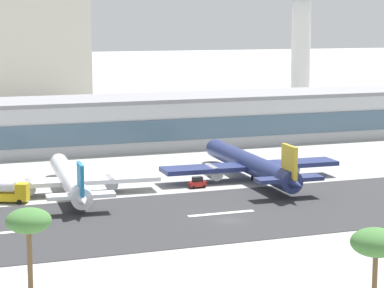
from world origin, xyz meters
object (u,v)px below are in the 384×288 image
(terminal_building, at_px, (100,123))
(control_tower, at_px, (301,33))
(service_baggage_tug_0, at_px, (197,183))
(airliner_blue_tail_gate_0, at_px, (70,181))
(airliner_gold_tail_gate_1, at_px, (253,165))
(palm_tree_0, at_px, (29,223))
(service_fuel_truck_1, at_px, (5,192))
(palm_tree_2, at_px, (376,244))

(terminal_building, xyz_separation_m, control_tower, (79.65, 42.14, 22.05))
(control_tower, height_order, service_baggage_tug_0, control_tower)
(control_tower, distance_m, airliner_blue_tail_gate_0, 138.49)
(terminal_building, height_order, service_baggage_tug_0, terminal_building)
(airliner_gold_tail_gate_1, bearing_deg, control_tower, -30.84)
(terminal_building, bearing_deg, airliner_blue_tail_gate_0, -109.15)
(service_baggage_tug_0, bearing_deg, terminal_building, 94.94)
(palm_tree_0, bearing_deg, airliner_blue_tail_gate_0, 74.97)
(airliner_blue_tail_gate_0, relative_size, airliner_gold_tail_gate_1, 0.88)
(airliner_gold_tail_gate_1, xyz_separation_m, service_fuel_truck_1, (-50.38, -3.08, -1.16))
(service_baggage_tug_0, bearing_deg, control_tower, 50.85)
(service_fuel_truck_1, bearing_deg, airliner_gold_tail_gate_1, 27.56)
(airliner_gold_tail_gate_1, height_order, service_fuel_truck_1, airliner_gold_tail_gate_1)
(terminal_building, bearing_deg, palm_tree_2, -91.18)
(airliner_blue_tail_gate_0, relative_size, service_baggage_tug_0, 12.89)
(airliner_blue_tail_gate_0, bearing_deg, airliner_gold_tail_gate_1, -84.28)
(terminal_building, height_order, palm_tree_2, terminal_building)
(service_fuel_truck_1, xyz_separation_m, palm_tree_0, (-4.18, -59.24, 9.06))
(airliner_blue_tail_gate_0, distance_m, palm_tree_2, 81.04)
(service_fuel_truck_1, bearing_deg, terminal_building, 84.87)
(airliner_gold_tail_gate_1, xyz_separation_m, palm_tree_2, (-22.57, -80.06, 7.24))
(terminal_building, xyz_separation_m, service_fuel_truck_1, (-30.52, -54.62, -4.48))
(airliner_gold_tail_gate_1, distance_m, service_fuel_truck_1, 50.49)
(service_fuel_truck_1, height_order, palm_tree_2, palm_tree_2)
(service_baggage_tug_0, distance_m, palm_tree_0, 73.12)
(terminal_building, height_order, airliner_gold_tail_gate_1, terminal_building)
(airliner_blue_tail_gate_0, distance_m, service_fuel_truck_1, 12.54)
(airliner_gold_tail_gate_1, bearing_deg, airliner_blue_tail_gate_0, 93.03)
(control_tower, xyz_separation_m, service_baggage_tug_0, (-72.95, -96.56, -27.51))
(terminal_building, distance_m, airliner_gold_tail_gate_1, 55.33)
(terminal_building, xyz_separation_m, palm_tree_0, (-34.70, -113.85, 4.58))
(terminal_building, xyz_separation_m, airliner_gold_tail_gate_1, (19.86, -51.54, -3.32))
(terminal_building, height_order, service_fuel_truck_1, terminal_building)
(airliner_blue_tail_gate_0, height_order, service_fuel_truck_1, airliner_blue_tail_gate_0)
(service_baggage_tug_0, relative_size, palm_tree_0, 0.26)
(service_baggage_tug_0, distance_m, palm_tree_2, 78.31)
(palm_tree_0, height_order, palm_tree_2, palm_tree_0)
(control_tower, height_order, service_fuel_truck_1, control_tower)
(service_fuel_truck_1, bearing_deg, service_baggage_tug_0, 24.37)
(palm_tree_2, bearing_deg, service_fuel_truck_1, 109.86)
(palm_tree_0, bearing_deg, service_fuel_truck_1, 85.97)
(terminal_building, distance_m, service_fuel_truck_1, 62.73)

